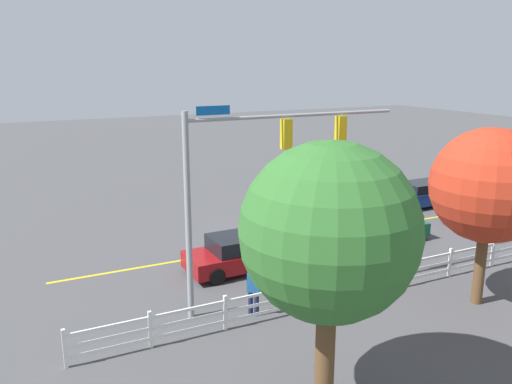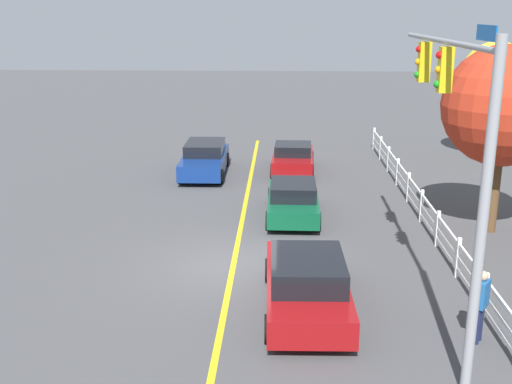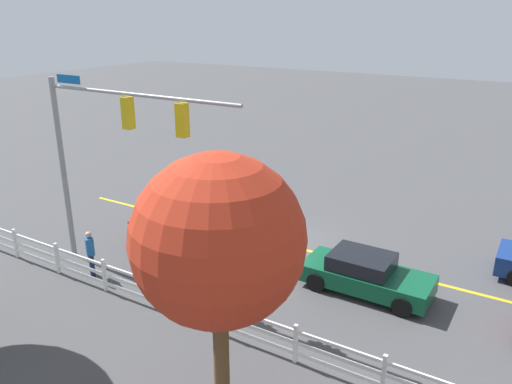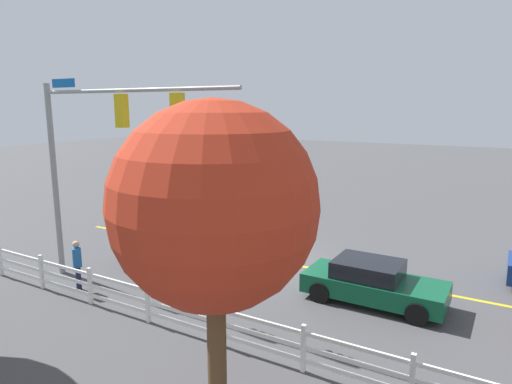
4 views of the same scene
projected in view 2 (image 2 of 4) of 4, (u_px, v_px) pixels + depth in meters
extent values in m
plane|color=#444447|center=(233.00, 266.00, 18.06)|extent=(120.00, 120.00, 0.00)
cube|color=gold|center=(242.00, 221.00, 21.90)|extent=(28.00, 0.16, 0.01)
cylinder|color=gray|center=(482.00, 227.00, 11.21)|extent=(0.20, 0.20, 6.71)
cylinder|color=gray|center=(443.00, 41.00, 14.06)|extent=(7.72, 0.12, 0.12)
cube|color=#0C59B2|center=(487.00, 33.00, 11.14)|extent=(1.10, 0.03, 0.28)
cube|color=gold|center=(445.00, 70.00, 13.86)|extent=(0.32, 0.28, 1.00)
sphere|color=red|center=(440.00, 55.00, 13.78)|extent=(0.17, 0.17, 0.17)
sphere|color=orange|center=(438.00, 70.00, 13.87)|extent=(0.17, 0.17, 0.17)
sphere|color=#148C19|center=(437.00, 84.00, 13.96)|extent=(0.17, 0.17, 0.17)
cube|color=gold|center=(424.00, 62.00, 15.94)|extent=(0.32, 0.28, 1.00)
sphere|color=red|center=(419.00, 49.00, 15.86)|extent=(0.17, 0.17, 0.17)
sphere|color=orange|center=(418.00, 62.00, 15.95)|extent=(0.17, 0.17, 0.17)
sphere|color=#148C19|center=(417.00, 75.00, 16.04)|extent=(0.17, 0.17, 0.17)
cube|color=navy|center=(205.00, 162.00, 27.95)|extent=(4.72, 1.88, 0.69)
cube|color=black|center=(205.00, 148.00, 28.01)|extent=(2.42, 1.67, 0.51)
cylinder|color=black|center=(221.00, 177.00, 26.46)|extent=(0.64, 0.23, 0.64)
cylinder|color=black|center=(181.00, 176.00, 26.51)|extent=(0.64, 0.23, 0.64)
cylinder|color=black|center=(227.00, 159.00, 29.53)|extent=(0.64, 0.23, 0.64)
cylinder|color=black|center=(190.00, 159.00, 29.58)|extent=(0.64, 0.23, 0.64)
cube|color=maroon|center=(293.00, 160.00, 28.49)|extent=(4.09, 1.94, 0.62)
cube|color=black|center=(293.00, 149.00, 28.14)|extent=(1.74, 1.67, 0.47)
cylinder|color=black|center=(276.00, 157.00, 29.92)|extent=(0.65, 0.25, 0.64)
cylinder|color=black|center=(311.00, 158.00, 29.79)|extent=(0.65, 0.25, 0.64)
cylinder|color=black|center=(273.00, 171.00, 27.30)|extent=(0.65, 0.25, 0.64)
cylinder|color=black|center=(311.00, 172.00, 27.17)|extent=(0.65, 0.25, 0.64)
cube|color=#0C4C2D|center=(293.00, 203.00, 22.21)|extent=(4.24, 1.76, 0.59)
cube|color=black|center=(293.00, 190.00, 21.85)|extent=(2.00, 1.57, 0.50)
cylinder|color=black|center=(271.00, 196.00, 23.68)|extent=(0.64, 0.22, 0.64)
cylinder|color=black|center=(314.00, 197.00, 23.60)|extent=(0.64, 0.22, 0.64)
cylinder|color=black|center=(269.00, 221.00, 20.92)|extent=(0.64, 0.22, 0.64)
cylinder|color=black|center=(317.00, 221.00, 20.85)|extent=(0.64, 0.22, 0.64)
cube|color=maroon|center=(306.00, 288.00, 15.30)|extent=(4.81, 2.04, 0.65)
cube|color=black|center=(307.00, 269.00, 14.90)|extent=(2.35, 1.79, 0.59)
cylinder|color=black|center=(269.00, 270.00, 16.94)|extent=(0.64, 0.23, 0.64)
cylinder|color=black|center=(336.00, 271.00, 16.91)|extent=(0.64, 0.23, 0.64)
cylinder|color=black|center=(269.00, 329.00, 13.83)|extent=(0.64, 0.23, 0.64)
cylinder|color=black|center=(351.00, 329.00, 13.80)|extent=(0.64, 0.23, 0.64)
cylinder|color=#191E3F|center=(479.00, 322.00, 13.89)|extent=(0.16, 0.16, 0.85)
cylinder|color=#191E3F|center=(476.00, 326.00, 13.74)|extent=(0.16, 0.16, 0.85)
cube|color=#1E5999|center=(481.00, 294.00, 13.61)|extent=(0.48, 0.44, 0.62)
sphere|color=tan|center=(483.00, 276.00, 13.49)|extent=(0.22, 0.22, 0.22)
cube|color=white|center=(374.00, 138.00, 33.00)|extent=(0.10, 0.10, 1.15)
cube|color=white|center=(381.00, 148.00, 30.74)|extent=(0.10, 0.10, 1.15)
cube|color=white|center=(388.00, 159.00, 28.47)|extent=(0.10, 0.10, 1.15)
cube|color=white|center=(398.00, 172.00, 26.20)|extent=(0.10, 0.10, 1.15)
cube|color=white|center=(408.00, 187.00, 23.93)|extent=(0.10, 0.10, 1.15)
cube|color=white|center=(421.00, 206.00, 21.67)|extent=(0.10, 0.10, 1.15)
cube|color=white|center=(438.00, 229.00, 19.40)|extent=(0.10, 0.10, 1.15)
cube|color=white|center=(458.00, 258.00, 17.13)|extent=(0.10, 0.10, 1.15)
cube|color=white|center=(485.00, 295.00, 14.86)|extent=(0.10, 0.10, 1.15)
cube|color=white|center=(430.00, 206.00, 20.43)|extent=(26.00, 0.06, 0.09)
cube|color=white|center=(429.00, 216.00, 20.52)|extent=(26.00, 0.06, 0.09)
cube|color=white|center=(428.00, 225.00, 20.61)|extent=(26.00, 0.06, 0.09)
cylinder|color=brown|center=(494.00, 191.00, 20.51)|extent=(0.37, 0.37, 2.75)
sphere|color=#B22D19|center=(503.00, 106.00, 19.72)|extent=(3.83, 3.83, 3.83)
cylinder|color=brown|center=(489.00, 130.00, 30.68)|extent=(0.32, 0.32, 2.86)
sphere|color=yellow|center=(495.00, 75.00, 29.94)|extent=(3.24, 3.24, 3.24)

